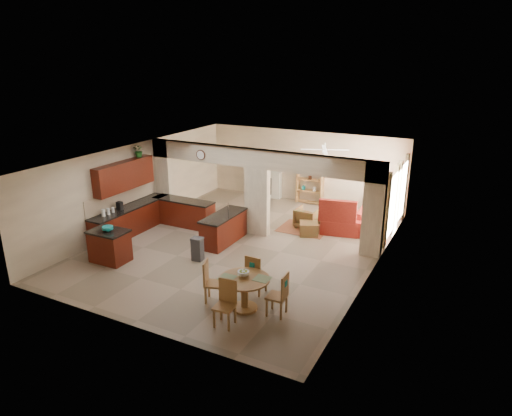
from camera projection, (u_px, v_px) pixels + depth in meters
The scene contains 39 objects.
floor at pixel (242, 244), 14.08m from camera, with size 10.00×10.00×0.00m, color #87735E.
ceiling at pixel (242, 155), 13.19m from camera, with size 10.00×10.00×0.00m, color white.
wall_back at pixel (304, 167), 17.85m from camera, with size 8.00×8.00×0.00m, color beige.
wall_front at pixel (125, 267), 9.42m from camera, with size 8.00×8.00×0.00m, color beige.
wall_left at pixel (138, 185), 15.37m from camera, with size 10.00×10.00×0.00m, color beige.
wall_right at pixel (376, 223), 11.90m from camera, with size 10.00×10.00×0.00m, color beige.
partition_left_pier at pixel (164, 179), 16.08m from camera, with size 0.60×0.25×2.80m, color beige.
partition_center_pier at pixel (257, 202), 14.57m from camera, with size 0.80×0.25×2.20m, color beige.
partition_right_pier at pixel (374, 210), 12.87m from camera, with size 0.60×0.25×2.80m, color beige.
partition_header at pixel (257, 159), 14.12m from camera, with size 8.00×0.25×0.60m, color beige.
kitchen_counter at pixel (153, 216), 15.14m from camera, with size 2.52×3.29×1.48m.
upper_cabinets at pixel (124, 176), 14.45m from camera, with size 0.35×2.40×0.90m, color #3D1107.
peninsula at pixel (224, 228), 14.10m from camera, with size 0.70×1.85×0.91m.
wall_clock at pixel (201, 155), 14.88m from camera, with size 0.34×0.34×0.03m, color #4E281A.
rug at pixel (304, 229), 15.33m from camera, with size 1.60×1.30×0.01m, color brown.
fireplace at pixel (265, 182), 18.65m from camera, with size 1.60×0.35×1.20m.
shelving_unit at pixel (310, 181), 17.70m from camera, with size 1.00×0.32×1.80m, color #945933.
window_a at pixel (392, 205), 13.91m from camera, with size 0.02×0.90×1.90m, color white.
window_b at pixel (403, 191), 15.35m from camera, with size 0.02×0.90×1.90m, color white.
glazed_door at pixel (397, 202), 14.68m from camera, with size 0.02×0.70×2.10m, color white.
drape_a_left at pixel (387, 211), 13.42m from camera, with size 0.10×0.28×2.30m, color #43201A.
drape_a_right at pixel (395, 200), 14.44m from camera, with size 0.10×0.28×2.30m, color #43201A.
drape_b_left at pixel (398, 196), 14.86m from camera, with size 0.10×0.28×2.30m, color #43201A.
drape_b_right at pixel (405, 187), 15.87m from camera, with size 0.10×0.28×2.30m, color #43201A.
ceiling_fan at pixel (325, 150), 15.14m from camera, with size 1.00×1.00×0.10m, color white.
kitchen_island at pixel (110, 246), 12.80m from camera, with size 1.07×0.77×0.92m.
teal_bowl at pixel (108, 229), 12.60m from camera, with size 0.30×0.30×0.14m, color teal.
trash_can at pixel (198, 250), 12.90m from camera, with size 0.30×0.25×0.63m, color #2F2E31.
dining_table at pixel (245, 289), 10.34m from camera, with size 1.15×1.15×0.79m.
fruit_bowl at pixel (243, 273), 10.33m from camera, with size 0.27×0.27×0.14m, color #8CB526.
sofa at pixel (376, 217), 15.35m from camera, with size 0.99×2.54×0.74m, color maroon.
chaise at pixel (340, 225), 15.01m from camera, with size 1.20×0.98×0.48m, color maroon.
armchair at pixel (307, 218), 15.38m from camera, with size 0.72×0.74×0.68m, color maroon.
ottoman at pixel (309, 229), 14.76m from camera, with size 0.58×0.58×0.42m, color maroon.
plant at pixel (139, 151), 14.89m from camera, with size 0.37×0.32×0.42m, color #134713.
chair_north at pixel (255, 273), 11.00m from camera, with size 0.44×0.44×1.02m.
chair_east at pixel (280, 293), 10.08m from camera, with size 0.45×0.44×1.02m.
chair_south at pixel (226, 301), 9.77m from camera, with size 0.46×0.46×1.02m.
chair_west at pixel (210, 280), 10.69m from camera, with size 0.54×0.54×1.02m.
Camera 1 is at (6.31, -11.35, 5.56)m, focal length 32.00 mm.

